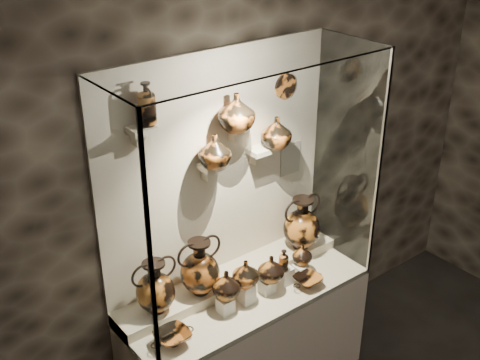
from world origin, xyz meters
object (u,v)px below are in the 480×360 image
at_px(jug_c, 271,269).
at_px(ovoid_vase_a, 215,151).
at_px(kylix_left, 173,337).
at_px(amphora_mid, 200,267).
at_px(amphora_right, 302,223).
at_px(jug_e, 302,254).
at_px(lekythos_tall, 147,102).
at_px(jug_b, 245,273).
at_px(ovoid_vase_b, 236,112).
at_px(amphora_left, 155,286).
at_px(ovoid_vase_c, 276,132).
at_px(kylix_right, 307,280).
at_px(lekythos_small, 283,259).
at_px(jug_a, 226,284).

xyz_separation_m(jug_c, ovoid_vase_a, (-0.25, 0.25, 0.81)).
distance_m(kylix_left, ovoid_vase_a, 1.12).
height_order(amphora_mid, amphora_right, amphora_right).
distance_m(jug_e, lekythos_tall, 1.57).
xyz_separation_m(jug_b, ovoid_vase_b, (0.10, 0.22, 0.98)).
bearing_deg(jug_b, amphora_right, 7.11).
xyz_separation_m(amphora_mid, amphora_right, (0.87, -0.01, 0.01)).
xyz_separation_m(lekythos_tall, ovoid_vase_b, (0.56, -0.06, -0.17)).
xyz_separation_m(amphora_left, ovoid_vase_c, (0.97, 0.04, 0.75)).
bearing_deg(jug_e, kylix_right, -114.12).
xyz_separation_m(jug_e, lekythos_small, (-0.20, -0.03, 0.06)).
height_order(lekythos_tall, ovoid_vase_a, lekythos_tall).
xyz_separation_m(amphora_mid, kylix_right, (0.65, -0.31, -0.21)).
xyz_separation_m(jug_c, jug_e, (0.31, 0.03, -0.03)).
distance_m(ovoid_vase_a, ovoid_vase_c, 0.49).
bearing_deg(amphora_left, amphora_right, -20.76).
height_order(kylix_right, lekythos_tall, lekythos_tall).
distance_m(amphora_left, ovoid_vase_b, 1.15).
xyz_separation_m(ovoid_vase_a, ovoid_vase_b, (0.16, -0.01, 0.21)).
xyz_separation_m(jug_a, lekythos_small, (0.45, -0.03, 0.02)).
bearing_deg(lekythos_small, kylix_left, -171.82).
bearing_deg(jug_a, amphora_left, 164.74).
height_order(lekythos_small, ovoid_vase_c, ovoid_vase_c).
bearing_deg(ovoid_vase_c, kylix_right, -109.06).
xyz_separation_m(jug_b, lekythos_tall, (-0.46, 0.28, 1.15)).
distance_m(amphora_right, ovoid_vase_c, 0.76).
xyz_separation_m(amphora_left, jug_c, (0.73, -0.21, -0.06)).
relative_size(amphora_right, kylix_right, 1.69).
bearing_deg(jug_a, ovoid_vase_b, 51.37).
xyz_separation_m(amphora_left, lekythos_small, (0.84, -0.21, -0.04)).
relative_size(lekythos_tall, ovoid_vase_c, 1.30).
relative_size(lekythos_small, kylix_right, 0.77).
relative_size(amphora_left, ovoid_vase_c, 1.69).
bearing_deg(kylix_left, lekythos_small, 20.62).
bearing_deg(jug_c, ovoid_vase_c, 50.37).
bearing_deg(lekythos_small, ovoid_vase_a, 150.19).
distance_m(jug_a, kylix_left, 0.46).
relative_size(amphora_right, ovoid_vase_a, 1.88).
bearing_deg(lekythos_tall, lekythos_small, -14.32).
height_order(lekythos_small, ovoid_vase_a, ovoid_vase_a).
bearing_deg(amphora_right, ovoid_vase_a, 179.08).
bearing_deg(kylix_right, amphora_left, 145.57).
distance_m(jug_e, ovoid_vase_b, 1.15).
bearing_deg(jug_b, jug_e, -7.03).
height_order(amphora_left, ovoid_vase_b, ovoid_vase_b).
relative_size(jug_a, lekythos_small, 1.06).
bearing_deg(ovoid_vase_c, amphora_mid, 166.35).
relative_size(amphora_left, lekythos_tall, 1.31).
height_order(lekythos_small, kylix_left, lekythos_small).
bearing_deg(amphora_right, kylix_right, -121.70).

